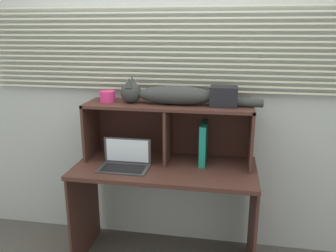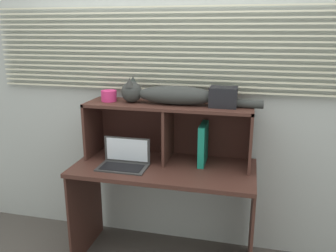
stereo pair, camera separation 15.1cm
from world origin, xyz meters
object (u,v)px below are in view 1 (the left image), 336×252
cat (170,95)px  laptop (125,162)px  binder_upright (203,143)px  storage_box (224,96)px  book_stack (121,153)px  small_basket (108,97)px

cat → laptop: size_ratio=2.93×
binder_upright → storage_box: 0.37m
binder_upright → storage_box: storage_box is taller
book_stack → storage_box: bearing=-0.1°
laptop → binder_upright: size_ratio=1.17×
laptop → storage_box: bearing=16.4°
binder_upright → storage_box: bearing=0.0°
laptop → book_stack: bearing=114.4°
laptop → storage_box: storage_box is taller
laptop → book_stack: laptop is taller
storage_box → laptop: bearing=-163.6°
cat → storage_box: bearing=0.0°
binder_upright → book_stack: bearing=179.9°
storage_box → small_basket: bearing=180.0°
laptop → book_stack: (-0.09, 0.20, -0.01)m
cat → small_basket: (-0.46, 0.00, -0.03)m
book_stack → storage_box: 0.89m
binder_upright → small_basket: size_ratio=2.60×
storage_box → book_stack: bearing=179.9°
cat → small_basket: size_ratio=8.90×
cat → binder_upright: size_ratio=3.42×
laptop → binder_upright: binder_upright is taller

